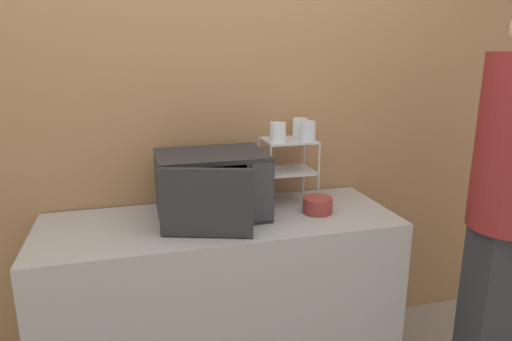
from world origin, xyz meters
The scene contains 9 objects.
wall_back centered at (0.00, 0.66, 1.30)m, with size 8.00×0.06×2.60m.
counter centered at (0.00, 0.31, 0.44)m, with size 1.69×0.62×0.88m.
microwave centered at (-0.03, 0.35, 1.04)m, with size 0.52×0.52×0.31m.
dish_rack centered at (0.40, 0.47, 1.12)m, with size 0.27×0.22×0.34m.
glass_front_left centered at (0.32, 0.42, 1.26)m, with size 0.08×0.08×0.10m.
glass_back_right centered at (0.48, 0.53, 1.26)m, with size 0.08×0.08×0.10m.
glass_front_right centered at (0.48, 0.41, 1.26)m, with size 0.08×0.08×0.10m.
bowl centered at (0.48, 0.27, 0.92)m, with size 0.15×0.15×0.08m.
person centered at (1.24, -0.14, 1.04)m, with size 0.35×0.35×1.85m.
Camera 1 is at (-0.39, -1.70, 1.66)m, focal length 32.00 mm.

